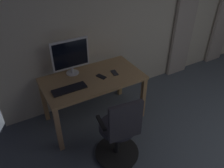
# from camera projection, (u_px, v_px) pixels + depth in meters

# --- Properties ---
(back_room_partition) EXTENTS (5.70, 0.10, 2.59)m
(back_room_partition) POSITION_uv_depth(u_px,v_px,m) (165.00, 9.00, 3.76)
(back_room_partition) COLOR beige
(back_room_partition) RESTS_ON ground
(curtain_right_panel) EXTENTS (0.45, 0.06, 2.25)m
(curtain_right_panel) POSITION_uv_depth(u_px,v_px,m) (186.00, 17.00, 3.94)
(curtain_right_panel) COLOR beige
(curtain_right_panel) RESTS_ON ground
(desk) EXTENTS (1.37, 0.73, 0.73)m
(desk) POSITION_uv_depth(u_px,v_px,m) (93.00, 83.00, 3.10)
(desk) COLOR tan
(desk) RESTS_ON ground
(office_chair) EXTENTS (0.56, 0.56, 0.99)m
(office_chair) POSITION_uv_depth(u_px,v_px,m) (120.00, 133.00, 2.59)
(office_chair) COLOR black
(office_chair) RESTS_ON ground
(computer_monitor) EXTENTS (0.52, 0.18, 0.50)m
(computer_monitor) POSITION_uv_depth(u_px,v_px,m) (70.00, 55.00, 2.99)
(computer_monitor) COLOR white
(computer_monitor) RESTS_ON desk
(computer_keyboard) EXTENTS (0.44, 0.14, 0.02)m
(computer_keyboard) POSITION_uv_depth(u_px,v_px,m) (69.00, 89.00, 2.81)
(computer_keyboard) COLOR black
(computer_keyboard) RESTS_ON desk
(cell_phone_face_up) EXTENTS (0.12, 0.16, 0.01)m
(cell_phone_face_up) POSITION_uv_depth(u_px,v_px,m) (101.00, 77.00, 3.06)
(cell_phone_face_up) COLOR black
(cell_phone_face_up) RESTS_ON desk
(cell_phone_by_monitor) EXTENTS (0.09, 0.15, 0.01)m
(cell_phone_by_monitor) POSITION_uv_depth(u_px,v_px,m) (114.00, 73.00, 3.15)
(cell_phone_by_monitor) COLOR #232328
(cell_phone_by_monitor) RESTS_ON desk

